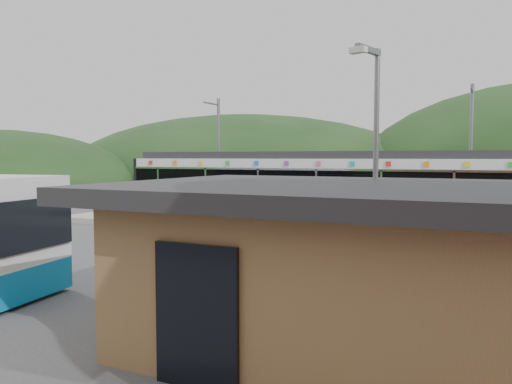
% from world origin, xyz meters
% --- Properties ---
extents(ground, '(120.00, 120.00, 0.00)m').
position_xyz_m(ground, '(0.00, 0.00, 0.00)').
color(ground, '#4C4C4F').
rests_on(ground, ground).
extents(hills, '(146.00, 149.00, 26.00)m').
position_xyz_m(hills, '(6.19, 5.29, 0.00)').
color(hills, '#1E3D19').
rests_on(hills, ground).
extents(platform, '(26.00, 3.20, 0.30)m').
position_xyz_m(platform, '(0.00, 3.30, 0.15)').
color(platform, '#9E9E99').
rests_on(platform, ground).
extents(yellow_line, '(26.00, 0.10, 0.01)m').
position_xyz_m(yellow_line, '(0.00, 2.00, 0.30)').
color(yellow_line, yellow).
rests_on(yellow_line, platform).
extents(train, '(20.44, 3.01, 3.74)m').
position_xyz_m(train, '(0.06, 6.00, 2.06)').
color(train, black).
rests_on(train, ground).
extents(catenary_mast_west, '(0.18, 1.80, 7.00)m').
position_xyz_m(catenary_mast_west, '(-7.00, 8.56, 3.65)').
color(catenary_mast_west, slate).
rests_on(catenary_mast_west, ground).
extents(catenary_mast_east, '(0.18, 1.80, 7.00)m').
position_xyz_m(catenary_mast_east, '(7.00, 8.56, 3.65)').
color(catenary_mast_east, slate).
rests_on(catenary_mast_east, ground).
extents(station_shelter, '(9.20, 6.20, 3.00)m').
position_xyz_m(station_shelter, '(6.00, -9.01, 1.55)').
color(station_shelter, olive).
rests_on(station_shelter, ground).
extents(pallet_stack, '(1.41, 1.32, 0.42)m').
position_xyz_m(pallet_stack, '(7.91, -9.68, 0.21)').
color(pallet_stack, '#937047').
rests_on(pallet_stack, ground).
extents(lamp_post, '(0.38, 1.07, 5.85)m').
position_xyz_m(lamp_post, '(5.58, -6.67, 3.50)').
color(lamp_post, slate).
rests_on(lamp_post, ground).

